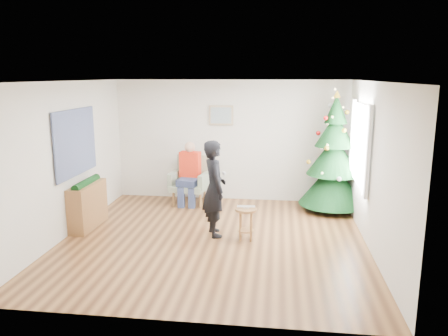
# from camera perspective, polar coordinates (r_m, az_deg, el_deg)

# --- Properties ---
(floor) EXTENTS (5.00, 5.00, 0.00)m
(floor) POSITION_cam_1_polar(r_m,az_deg,el_deg) (7.40, -1.37, -9.32)
(floor) COLOR brown
(floor) RESTS_ON ground
(ceiling) EXTENTS (5.00, 5.00, 0.00)m
(ceiling) POSITION_cam_1_polar(r_m,az_deg,el_deg) (6.89, -1.48, 11.26)
(ceiling) COLOR white
(ceiling) RESTS_ON wall_back
(wall_back) EXTENTS (5.00, 0.00, 5.00)m
(wall_back) POSITION_cam_1_polar(r_m,az_deg,el_deg) (9.47, 0.85, 3.58)
(wall_back) COLOR silver
(wall_back) RESTS_ON floor
(wall_front) EXTENTS (5.00, 0.00, 5.00)m
(wall_front) POSITION_cam_1_polar(r_m,az_deg,el_deg) (4.65, -6.07, -5.48)
(wall_front) COLOR silver
(wall_front) RESTS_ON floor
(wall_left) EXTENTS (0.00, 5.00, 5.00)m
(wall_left) POSITION_cam_1_polar(r_m,az_deg,el_deg) (7.80, -19.90, 1.03)
(wall_left) COLOR silver
(wall_left) RESTS_ON floor
(wall_right) EXTENTS (0.00, 5.00, 5.00)m
(wall_right) POSITION_cam_1_polar(r_m,az_deg,el_deg) (7.10, 18.94, 0.07)
(wall_right) COLOR silver
(wall_right) RESTS_ON floor
(window_panel) EXTENTS (0.04, 1.30, 1.40)m
(window_panel) POSITION_cam_1_polar(r_m,az_deg,el_deg) (8.03, 17.43, 2.94)
(window_panel) COLOR white
(window_panel) RESTS_ON wall_right
(curtains) EXTENTS (0.05, 1.75, 1.50)m
(curtains) POSITION_cam_1_polar(r_m,az_deg,el_deg) (8.02, 17.22, 2.95)
(curtains) COLOR white
(curtains) RESTS_ON wall_right
(christmas_tree) EXTENTS (1.33, 1.33, 2.41)m
(christmas_tree) POSITION_cam_1_polar(r_m,az_deg,el_deg) (8.96, 14.14, 1.33)
(christmas_tree) COLOR #3F2816
(christmas_tree) RESTS_ON floor
(stool) EXTENTS (0.36, 0.36, 0.55)m
(stool) POSITION_cam_1_polar(r_m,az_deg,el_deg) (7.31, 2.88, -7.27)
(stool) COLOR brown
(stool) RESTS_ON floor
(laptop) EXTENTS (0.31, 0.21, 0.02)m
(laptop) POSITION_cam_1_polar(r_m,az_deg,el_deg) (7.22, 2.90, -5.18)
(laptop) COLOR silver
(laptop) RESTS_ON stool
(armchair) EXTENTS (0.84, 0.79, 1.01)m
(armchair) POSITION_cam_1_polar(r_m,az_deg,el_deg) (9.36, -4.43, -2.36)
(armchair) COLOR gray
(armchair) RESTS_ON floor
(seated_person) EXTENTS (0.46, 0.64, 1.32)m
(seated_person) POSITION_cam_1_polar(r_m,az_deg,el_deg) (9.24, -4.58, -0.60)
(seated_person) COLOR navy
(seated_person) RESTS_ON armchair
(standing_man) EXTENTS (0.59, 0.70, 1.64)m
(standing_man) POSITION_cam_1_polar(r_m,az_deg,el_deg) (7.37, -1.27, -2.69)
(standing_man) COLOR black
(standing_man) RESTS_ON floor
(game_controller) EXTENTS (0.08, 0.13, 0.04)m
(game_controller) POSITION_cam_1_polar(r_m,az_deg,el_deg) (7.25, 0.05, -0.70)
(game_controller) COLOR white
(game_controller) RESTS_ON standing_man
(console) EXTENTS (0.33, 1.01, 0.80)m
(console) POSITION_cam_1_polar(r_m,az_deg,el_deg) (8.22, -17.37, -4.73)
(console) COLOR brown
(console) RESTS_ON floor
(garland) EXTENTS (0.14, 0.90, 0.14)m
(garland) POSITION_cam_1_polar(r_m,az_deg,el_deg) (8.11, -17.55, -1.88)
(garland) COLOR black
(garland) RESTS_ON console
(tapestry) EXTENTS (0.03, 1.50, 1.15)m
(tapestry) POSITION_cam_1_polar(r_m,az_deg,el_deg) (8.01, -18.81, 3.19)
(tapestry) COLOR black
(tapestry) RESTS_ON wall_left
(framed_picture) EXTENTS (0.52, 0.05, 0.42)m
(framed_picture) POSITION_cam_1_polar(r_m,az_deg,el_deg) (9.39, -0.39, 6.89)
(framed_picture) COLOR tan
(framed_picture) RESTS_ON wall_back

